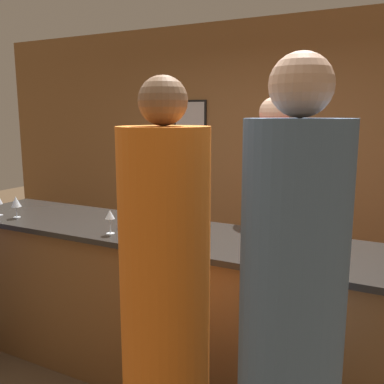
# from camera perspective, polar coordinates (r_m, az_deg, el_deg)

# --- Properties ---
(ground_plane) EXTENTS (14.00, 14.00, 0.00)m
(ground_plane) POSITION_cam_1_polar(r_m,az_deg,el_deg) (3.21, -4.58, -22.69)
(ground_plane) COLOR #4C3823
(back_wall) EXTENTS (8.00, 0.08, 2.80)m
(back_wall) POSITION_cam_1_polar(r_m,az_deg,el_deg) (4.98, 10.40, 6.16)
(back_wall) COLOR olive
(back_wall) RESTS_ON ground_plane
(bar_counter) EXTENTS (3.15, 0.71, 1.01)m
(bar_counter) POSITION_cam_1_polar(r_m,az_deg,el_deg) (2.97, -4.73, -14.44)
(bar_counter) COLOR brown
(bar_counter) RESTS_ON ground_plane
(bartender) EXTENTS (0.40, 0.40, 1.87)m
(bartender) POSITION_cam_1_polar(r_m,az_deg,el_deg) (3.30, 10.41, -5.41)
(bartender) COLOR maroon
(bartender) RESTS_ON ground_plane
(guest_0) EXTENTS (0.38, 0.38, 1.95)m
(guest_0) POSITION_cam_1_polar(r_m,az_deg,el_deg) (1.71, 12.89, -19.52)
(guest_0) COLOR #4C6B93
(guest_0) RESTS_ON ground_plane
(guest_2) EXTENTS (0.38, 0.38, 1.90)m
(guest_2) POSITION_cam_1_polar(r_m,az_deg,el_deg) (1.93, -3.55, -16.44)
(guest_2) COLOR orange
(guest_2) RESTS_ON ground_plane
(wine_bottle_0) EXTENTS (0.07, 0.07, 0.30)m
(wine_bottle_0) POSITION_cam_1_polar(r_m,az_deg,el_deg) (2.48, -2.52, -4.19)
(wine_bottle_0) COLOR black
(wine_bottle_0) RESTS_ON bar_counter
(ice_bucket) EXTENTS (0.20, 0.20, 0.16)m
(ice_bucket) POSITION_cam_1_polar(r_m,az_deg,el_deg) (2.53, 14.53, -5.07)
(ice_bucket) COLOR #9E9993
(ice_bucket) RESTS_ON bar_counter
(wine_glass_0) EXTENTS (0.07, 0.07, 0.17)m
(wine_glass_0) POSITION_cam_1_polar(r_m,az_deg,el_deg) (2.86, -8.72, -2.05)
(wine_glass_0) COLOR silver
(wine_glass_0) RESTS_ON bar_counter
(wine_glass_2) EXTENTS (0.06, 0.06, 0.16)m
(wine_glass_2) POSITION_cam_1_polar(r_m,az_deg,el_deg) (2.37, -0.19, -4.81)
(wine_glass_2) COLOR silver
(wine_glass_2) RESTS_ON bar_counter
(wine_glass_4) EXTENTS (0.07, 0.07, 0.16)m
(wine_glass_4) POSITION_cam_1_polar(r_m,az_deg,el_deg) (3.33, -22.42, -1.27)
(wine_glass_4) COLOR silver
(wine_glass_4) RESTS_ON bar_counter
(wine_glass_5) EXTENTS (0.06, 0.06, 0.15)m
(wine_glass_5) POSITION_cam_1_polar(r_m,az_deg,el_deg) (2.71, -10.89, -3.14)
(wine_glass_5) COLOR silver
(wine_glass_5) RESTS_ON bar_counter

